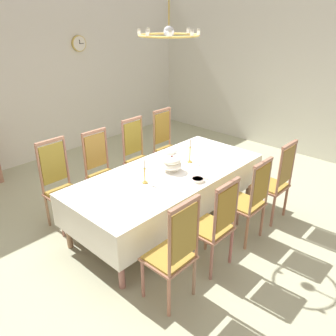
{
  "coord_description": "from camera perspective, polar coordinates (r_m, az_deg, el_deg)",
  "views": [
    {
      "loc": [
        -2.97,
        -3.0,
        2.69
      ],
      "look_at": [
        0.02,
        -0.22,
        0.8
      ],
      "focal_mm": 36.29,
      "sensor_mm": 36.0,
      "label": 1
    }
  ],
  "objects": [
    {
      "name": "chair_north_a",
      "position": [
        4.72,
        -17.58,
        -2.63
      ],
      "size": [
        0.44,
        0.42,
        1.21
      ],
      "rotation": [
        0.0,
        0.0,
        3.14
      ],
      "color": "#9C754E",
      "rests_on": "ground"
    },
    {
      "name": "chair_south_c",
      "position": [
        4.32,
        13.51,
        -5.17
      ],
      "size": [
        0.44,
        0.42,
        1.13
      ],
      "color": "#9D6F55",
      "rests_on": "ground"
    },
    {
      "name": "ground",
      "position": [
        5.01,
        -2.01,
        -7.91
      ],
      "size": [
        7.31,
        6.3,
        0.04
      ],
      "primitive_type": "cube",
      "color": "#ADAE8D"
    },
    {
      "name": "tablecloth",
      "position": [
        4.53,
        0.12,
        -1.93
      ],
      "size": [
        2.77,
        1.22,
        0.43
      ],
      "color": "white",
      "rests_on": "dining_table"
    },
    {
      "name": "chair_south_d",
      "position": [
        4.85,
        17.59,
        -2.03
      ],
      "size": [
        0.44,
        0.42,
        1.17
      ],
      "color": "#9C715D",
      "rests_on": "ground"
    },
    {
      "name": "soup_tureen",
      "position": [
        4.47,
        0.63,
        0.78
      ],
      "size": [
        0.27,
        0.27,
        0.22
      ],
      "color": "white",
      "rests_on": "tablecloth"
    },
    {
      "name": "back_wall",
      "position": [
        6.95,
        -21.81,
        13.85
      ],
      "size": [
        7.31,
        0.08,
        3.14
      ],
      "primitive_type": "cube",
      "color": "silver",
      "rests_on": "ground"
    },
    {
      "name": "candlestick_east",
      "position": [
        4.72,
        3.7,
        2.48
      ],
      "size": [
        0.07,
        0.07,
        0.34
      ],
      "color": "gold",
      "rests_on": "tablecloth"
    },
    {
      "name": "candlestick_west",
      "position": [
        4.15,
        -3.94,
        -1.03
      ],
      "size": [
        0.07,
        0.07,
        0.31
      ],
      "color": "gold",
      "rests_on": "tablecloth"
    },
    {
      "name": "bowl_near_right",
      "position": [
        4.25,
        5.02,
        -1.94
      ],
      "size": [
        0.17,
        0.17,
        0.04
      ],
      "color": "white",
      "rests_on": "tablecloth"
    },
    {
      "name": "chair_north_b",
      "position": [
        5.04,
        -11.0,
        -0.26
      ],
      "size": [
        0.44,
        0.42,
        1.16
      ],
      "rotation": [
        0.0,
        0.0,
        3.14
      ],
      "color": "#986B5E",
      "rests_on": "ground"
    },
    {
      "name": "mounted_clock",
      "position": [
        7.32,
        -14.74,
        19.57
      ],
      "size": [
        0.31,
        0.06,
        0.31
      ],
      "color": "#D1B251"
    },
    {
      "name": "chair_south_b",
      "position": [
        3.79,
        7.91,
        -9.29
      ],
      "size": [
        0.44,
        0.42,
        1.13
      ],
      "color": "#AA6E4C",
      "rests_on": "ground"
    },
    {
      "name": "chair_south_a",
      "position": [
        3.34,
        1.01,
        -13.85
      ],
      "size": [
        0.44,
        0.42,
        1.19
      ],
      "color": "#A0675A",
      "rests_on": "ground"
    },
    {
      "name": "chandelier",
      "position": [
        4.05,
        0.15,
        21.54
      ],
      "size": [
        0.7,
        0.7,
        0.66
      ],
      "color": "gold"
    },
    {
      "name": "spoon_primary",
      "position": [
        5.19,
        0.95,
        3.06
      ],
      "size": [
        0.04,
        0.18,
        0.01
      ],
      "rotation": [
        0.0,
        0.0,
        -0.14
      ],
      "color": "gold",
      "rests_on": "tablecloth"
    },
    {
      "name": "spoon_secondary",
      "position": [
        4.35,
        5.65,
        -1.54
      ],
      "size": [
        0.03,
        0.18,
        0.01
      ],
      "rotation": [
        0.0,
        0.0,
        0.06
      ],
      "color": "gold",
      "rests_on": "tablecloth"
    },
    {
      "name": "bowl_near_left",
      "position": [
        5.08,
        0.22,
        2.8
      ],
      "size": [
        0.18,
        0.18,
        0.04
      ],
      "color": "white",
      "rests_on": "tablecloth"
    },
    {
      "name": "right_wall",
      "position": [
        7.39,
        19.15,
        14.8
      ],
      "size": [
        0.08,
        6.3,
        3.14
      ],
      "primitive_type": "cube",
      "color": "silver",
      "rests_on": "ground"
    },
    {
      "name": "chair_north_c",
      "position": [
        5.45,
        -4.99,
        2.16
      ],
      "size": [
        0.44,
        0.42,
        1.19
      ],
      "rotation": [
        0.0,
        0.0,
        3.14
      ],
      "color": "#997152",
      "rests_on": "ground"
    },
    {
      "name": "chair_north_d",
      "position": [
        5.88,
        -0.15,
        4.06
      ],
      "size": [
        0.44,
        0.42,
        1.2
      ],
      "rotation": [
        0.0,
        0.0,
        3.14
      ],
      "color": "#A97053",
      "rests_on": "ground"
    },
    {
      "name": "dining_table",
      "position": [
        4.51,
        0.13,
        -1.5
      ],
      "size": [
        2.75,
        1.2,
        0.76
      ],
      "color": "#9A635B",
      "rests_on": "ground"
    }
  ]
}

